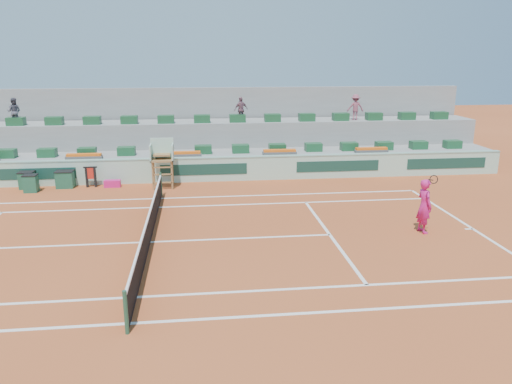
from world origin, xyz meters
TOP-DOWN VIEW (x-y plane):
  - ground at (0.00, 0.00)m, footprint 90.00×90.00m
  - seating_tier_lower at (0.00, 10.70)m, footprint 36.00×4.00m
  - seating_tier_upper at (0.00, 12.30)m, footprint 36.00×2.40m
  - stadium_back_wall at (0.00, 13.90)m, footprint 36.00×0.40m
  - player_bag at (-2.51, 7.83)m, footprint 0.78×0.35m
  - spectator_left at (-8.04, 11.74)m, footprint 0.72×0.57m
  - spectator_mid at (4.21, 11.69)m, footprint 0.90×0.65m
  - spectator_right at (10.90, 11.85)m, footprint 0.98×0.59m
  - court_lines at (0.00, 0.00)m, footprint 23.89×11.09m
  - tennis_net at (0.00, 0.00)m, footprint 0.10×11.97m
  - advertising_hoarding at (0.02, 8.50)m, footprint 36.00×0.34m
  - umpire_chair at (0.00, 7.50)m, footprint 1.10×0.90m
  - seat_row_lower at (0.00, 9.80)m, footprint 32.90×0.60m
  - seat_row_upper at (0.00, 11.70)m, footprint 32.90×0.60m
  - flower_planters at (-1.50, 9.00)m, footprint 26.80×0.36m
  - drink_cooler_a at (-4.77, 8.02)m, footprint 0.85×0.74m
  - drink_cooler_b at (-6.18, 7.34)m, footprint 0.64×0.55m
  - drink_cooler_c at (-6.56, 8.02)m, footprint 0.71×0.62m
  - towel_rack at (-3.52, 7.93)m, footprint 0.65×0.11m
  - tennis_player at (9.85, -0.09)m, footprint 0.58×0.96m

SIDE VIEW (x-z plane):
  - ground at x=0.00m, z-range 0.00..0.00m
  - court_lines at x=0.00m, z-range 0.00..0.01m
  - player_bag at x=-2.51m, z-range 0.00..0.35m
  - drink_cooler_b at x=-6.18m, z-range 0.00..0.84m
  - drink_cooler_c at x=-6.56m, z-range 0.00..0.84m
  - drink_cooler_a at x=-4.77m, z-range 0.00..0.84m
  - tennis_net at x=0.00m, z-range -0.02..1.08m
  - seating_tier_lower at x=0.00m, z-range 0.00..1.20m
  - towel_rack at x=-3.52m, z-range 0.09..1.12m
  - advertising_hoarding at x=0.02m, z-range 0.00..1.26m
  - tennis_player at x=9.85m, z-range -0.13..2.14m
  - seating_tier_upper at x=0.00m, z-range 0.00..2.60m
  - flower_planters at x=-1.50m, z-range 1.19..1.47m
  - seat_row_lower at x=0.00m, z-range 1.20..1.64m
  - umpire_chair at x=0.00m, z-range 0.34..2.74m
  - stadium_back_wall at x=0.00m, z-range 0.00..4.40m
  - seat_row_upper at x=0.00m, z-range 2.60..3.04m
  - spectator_mid at x=4.21m, z-range 2.60..4.02m
  - spectator_left at x=-8.04m, z-range 2.60..4.08m
  - spectator_right at x=10.90m, z-range 2.60..4.09m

